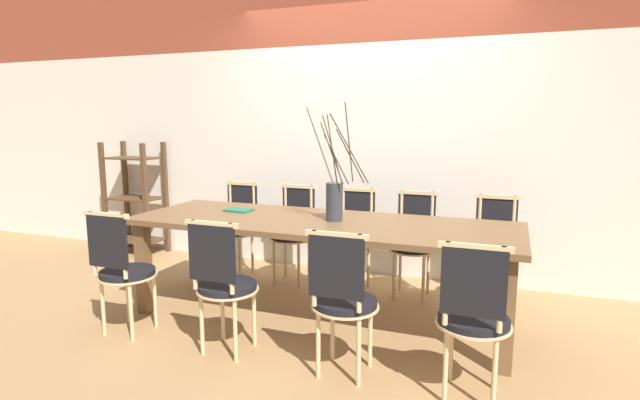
{
  "coord_description": "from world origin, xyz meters",
  "views": [
    {
      "loc": [
        1.26,
        -3.28,
        1.46
      ],
      "look_at": [
        0.0,
        0.0,
        0.89
      ],
      "focal_mm": 28.0,
      "sensor_mm": 36.0,
      "label": 1
    }
  ],
  "objects_px": {
    "chair_far_center": "(353,235)",
    "shelving_rack": "(135,199)",
    "chair_near_center": "(343,297)",
    "vase_centerpiece": "(335,199)",
    "dining_table": "(320,232)",
    "book_stack": "(239,210)"
  },
  "relations": [
    {
      "from": "chair_near_center",
      "to": "chair_far_center",
      "type": "xyz_separation_m",
      "value": [
        -0.4,
        1.48,
        0.0
      ]
    },
    {
      "from": "chair_far_center",
      "to": "shelving_rack",
      "type": "bearing_deg",
      "value": -5.81
    },
    {
      "from": "book_stack",
      "to": "shelving_rack",
      "type": "bearing_deg",
      "value": 153.94
    },
    {
      "from": "vase_centerpiece",
      "to": "chair_far_center",
      "type": "bearing_deg",
      "value": 96.08
    },
    {
      "from": "book_stack",
      "to": "dining_table",
      "type": "bearing_deg",
      "value": -8.85
    },
    {
      "from": "chair_near_center",
      "to": "dining_table",
      "type": "bearing_deg",
      "value": 119.72
    },
    {
      "from": "chair_near_center",
      "to": "chair_far_center",
      "type": "height_order",
      "value": "same"
    },
    {
      "from": "chair_far_center",
      "to": "shelving_rack",
      "type": "relative_size",
      "value": 0.71
    },
    {
      "from": "dining_table",
      "to": "shelving_rack",
      "type": "xyz_separation_m",
      "value": [
        -2.54,
        1.0,
        -0.05
      ]
    },
    {
      "from": "dining_table",
      "to": "chair_far_center",
      "type": "bearing_deg",
      "value": 88.24
    },
    {
      "from": "dining_table",
      "to": "vase_centerpiece",
      "type": "bearing_deg",
      "value": 20.84
    },
    {
      "from": "shelving_rack",
      "to": "vase_centerpiece",
      "type": "bearing_deg",
      "value": -20.02
    },
    {
      "from": "chair_far_center",
      "to": "shelving_rack",
      "type": "xyz_separation_m",
      "value": [
        -2.56,
        0.26,
        0.13
      ]
    },
    {
      "from": "chair_near_center",
      "to": "chair_far_center",
      "type": "relative_size",
      "value": 1.0
    },
    {
      "from": "vase_centerpiece",
      "to": "shelving_rack",
      "type": "xyz_separation_m",
      "value": [
        -2.64,
        0.96,
        -0.29
      ]
    },
    {
      "from": "chair_far_center",
      "to": "shelving_rack",
      "type": "height_order",
      "value": "shelving_rack"
    },
    {
      "from": "chair_near_center",
      "to": "shelving_rack",
      "type": "height_order",
      "value": "shelving_rack"
    },
    {
      "from": "shelving_rack",
      "to": "dining_table",
      "type": "bearing_deg",
      "value": -21.44
    },
    {
      "from": "dining_table",
      "to": "chair_near_center",
      "type": "height_order",
      "value": "chair_near_center"
    },
    {
      "from": "chair_near_center",
      "to": "vase_centerpiece",
      "type": "height_order",
      "value": "vase_centerpiece"
    },
    {
      "from": "chair_near_center",
      "to": "vase_centerpiece",
      "type": "relative_size",
      "value": 1.04
    },
    {
      "from": "vase_centerpiece",
      "to": "shelving_rack",
      "type": "distance_m",
      "value": 2.82
    }
  ]
}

